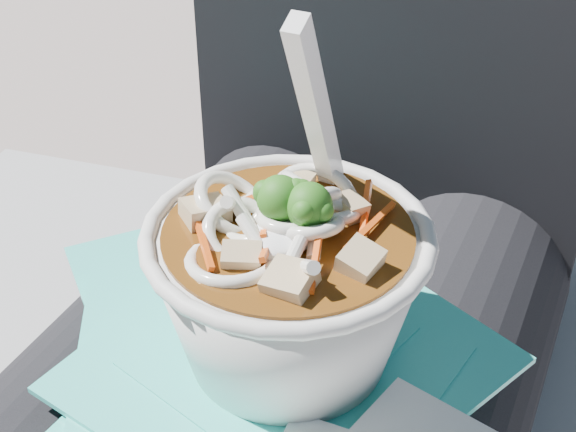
% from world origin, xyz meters
% --- Properties ---
extents(lap, '(0.34, 0.48, 0.16)m').
position_xyz_m(lap, '(0.00, 0.00, 0.50)').
color(lap, black).
rests_on(lap, stone_ledge).
extents(person_body, '(0.34, 0.94, 0.98)m').
position_xyz_m(person_body, '(0.00, 0.09, 0.53)').
color(person_body, black).
rests_on(person_body, ground).
extents(plastic_bag, '(0.36, 0.39, 0.02)m').
position_xyz_m(plastic_bag, '(0.03, -0.04, 0.59)').
color(plastic_bag, '#2EC1B3').
rests_on(plastic_bag, lap).
extents(udon_bowl, '(0.16, 0.16, 0.21)m').
position_xyz_m(udon_bowl, '(0.03, -0.01, 0.65)').
color(udon_bowl, silver).
rests_on(udon_bowl, plastic_bag).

